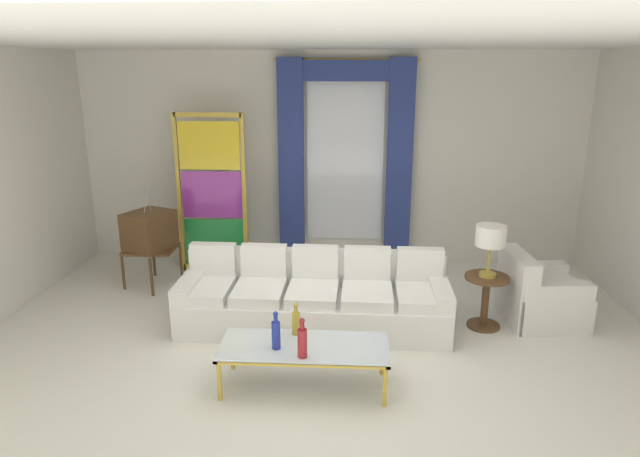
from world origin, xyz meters
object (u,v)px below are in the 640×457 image
table_lamp_brass (491,238)px  peacock_figurine (239,267)px  bottle_blue_decanter (302,341)px  vintage_tv (149,232)px  bottle_crystal_tall (296,322)px  stained_glass_divider (212,198)px  armchair_white (537,297)px  couch_white_long (314,298)px  round_side_table (485,297)px  bottle_amber_squat (276,333)px  coffee_table (304,349)px

table_lamp_brass → peacock_figurine: bearing=158.7°
bottle_blue_decanter → vintage_tv: 3.34m
bottle_crystal_tall → stained_glass_divider: stained_glass_divider is taller
vintage_tv → stained_glass_divider: stained_glass_divider is taller
armchair_white → stained_glass_divider: (-4.00, 1.37, 0.77)m
couch_white_long → stained_glass_divider: bearing=133.1°
couch_white_long → round_side_table: size_ratio=4.93×
peacock_figurine → vintage_tv: bearing=-171.3°
bottle_crystal_tall → table_lamp_brass: 2.32m
bottle_crystal_tall → round_side_table: bottle_crystal_tall is taller
couch_white_long → table_lamp_brass: bearing=1.3°
bottle_amber_squat → armchair_white: (2.74, 1.58, -0.27)m
coffee_table → vintage_tv: 3.20m
table_lamp_brass → round_side_table: bearing=0.0°
couch_white_long → round_side_table: 1.88m
bottle_amber_squat → table_lamp_brass: bearing=33.4°
bottle_blue_decanter → stained_glass_divider: size_ratio=0.16×
round_side_table → vintage_tv: bearing=166.4°
couch_white_long → armchair_white: size_ratio=3.32×
armchair_white → peacock_figurine: bearing=165.0°
bottle_blue_decanter → stained_glass_divider: stained_glass_divider is taller
bottle_blue_decanter → bottle_amber_squat: size_ratio=1.02×
bottle_crystal_tall → armchair_white: (2.59, 1.30, -0.25)m
peacock_figurine → table_lamp_brass: size_ratio=1.05×
couch_white_long → coffee_table: (0.00, -1.28, 0.07)m
bottle_crystal_tall → armchair_white: 2.91m
peacock_figurine → stained_glass_divider: bearing=135.6°
bottle_crystal_tall → couch_white_long: bearing=85.1°
bottle_amber_squat → vintage_tv: bearing=129.4°
coffee_table → bottle_crystal_tall: size_ratio=4.79×
armchair_white → bottle_crystal_tall: bearing=-153.3°
bottle_crystal_tall → vintage_tv: 2.98m
armchair_white → table_lamp_brass: table_lamp_brass is taller
couch_white_long → stained_glass_divider: (-1.50, 1.60, 0.75)m
coffee_table → bottle_crystal_tall: bearing=113.7°
coffee_table → armchair_white: armchair_white is taller
vintage_tv → stained_glass_divider: 0.96m
coffee_table → round_side_table: round_side_table is taller
coffee_table → bottle_blue_decanter: 0.28m
bottle_crystal_tall → armchair_white: size_ratio=0.35×
couch_white_long → coffee_table: size_ratio=1.96×
couch_white_long → bottle_amber_squat: (-0.24, -1.35, 0.25)m
table_lamp_brass → stained_glass_divider: bearing=155.2°
vintage_tv → coffee_table: bearing=-46.4°
vintage_tv → round_side_table: 4.20m
round_side_table → peacock_figurine: bearing=158.7°
bottle_amber_squat → round_side_table: bottle_amber_squat is taller
bottle_blue_decanter → bottle_crystal_tall: bottle_blue_decanter is taller
armchair_white → vintage_tv: bearing=170.4°
coffee_table → peacock_figurine: bearing=113.7°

